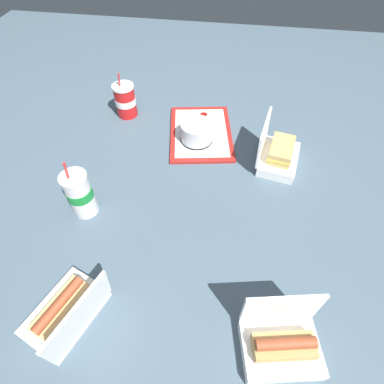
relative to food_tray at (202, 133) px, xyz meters
name	(u,v)px	position (x,y,z in m)	size (l,w,h in m)	color
ground_plane	(187,201)	(0.37, 0.00, -0.01)	(3.20, 3.20, 0.00)	#4C6070
food_tray	(202,133)	(0.00, 0.00, 0.00)	(0.41, 0.32, 0.01)	red
cake_container	(197,133)	(0.06, -0.01, 0.04)	(0.13, 0.13, 0.08)	black
ketchup_cup	(204,117)	(-0.09, 0.00, 0.02)	(0.04, 0.04, 0.02)	white
napkin_stack	(189,125)	(-0.04, -0.06, 0.01)	(0.10, 0.10, 0.00)	white
plastic_fork	(214,121)	(-0.08, 0.04, 0.01)	(0.11, 0.01, 0.01)	white
clamshell_hotdog_right	(66,312)	(0.82, -0.24, 0.03)	(0.25, 0.22, 0.17)	white
clamshell_sandwich_front	(278,154)	(0.13, 0.31, 0.04)	(0.23, 0.18, 0.18)	white
clamshell_hotdog_corner	(281,344)	(0.81, 0.30, 0.03)	(0.18, 0.21, 0.17)	white
soda_cup_center	(80,194)	(0.47, -0.34, 0.08)	(0.09, 0.09, 0.23)	white
soda_cup_front	(125,100)	(-0.09, -0.36, 0.07)	(0.10, 0.10, 0.21)	red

